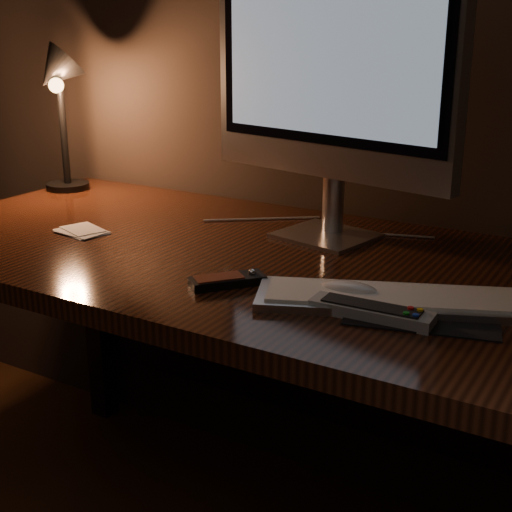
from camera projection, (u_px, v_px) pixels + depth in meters
The scene contains 10 objects.
desk at pixel (271, 302), 1.52m from camera, with size 1.60×0.75×0.75m.
monitor at pixel (330, 63), 1.41m from camera, with size 0.58×0.20×0.61m.
keyboard at pixel (406, 299), 1.16m from camera, with size 0.49×0.14×0.02m, color silver.
mousepad at pixel (423, 310), 1.14m from camera, with size 0.24×0.19×0.00m, color black.
mouse at pixel (349, 292), 1.19m from camera, with size 0.10×0.05×0.02m, color white.
media_remote at pixel (227, 280), 1.25m from camera, with size 0.12×0.13×0.02m.
tv_remote at pixel (371, 311), 1.11m from camera, with size 0.20×0.06×0.03m.
papers at pixel (82, 231), 1.57m from camera, with size 0.12×0.08×0.01m, color white.
desk_lamp at pixel (58, 93), 1.85m from camera, with size 0.18×0.20×0.39m.
cable at pixel (314, 227), 1.60m from camera, with size 0.00×0.00×0.53m, color white.
Camera 1 is at (0.69, 0.69, 1.19)m, focal length 50.00 mm.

